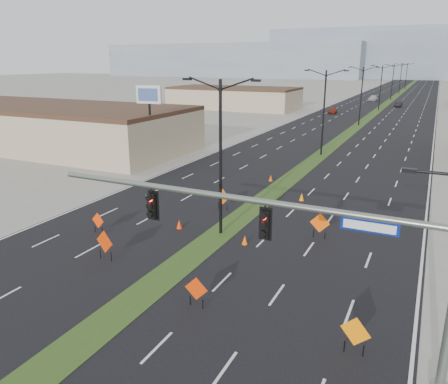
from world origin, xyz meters
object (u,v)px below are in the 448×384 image
at_px(cone_3, 271,178).
at_px(streetlight_1, 324,110).
at_px(car_far, 373,98).
at_px(construction_sign_1, 105,243).
at_px(streetlight_2, 361,94).
at_px(streetlight_5, 401,78).
at_px(car_mid, 398,104).
at_px(streetlight_0, 220,154).
at_px(car_left, 333,111).
at_px(streetlight_6, 406,75).
at_px(construction_sign_5, 320,224).
at_px(cone_1, 245,240).
at_px(construction_sign_3, 196,290).
at_px(pole_sign_west, 149,101).
at_px(cone_0, 179,224).
at_px(cone_2, 302,197).
at_px(streetlight_4, 393,81).
at_px(streetlight_3, 381,86).
at_px(construction_sign_0, 98,221).
at_px(construction_sign_2, 223,197).
at_px(construction_sign_4, 355,333).

bearing_deg(cone_3, streetlight_1, 84.21).
distance_m(car_far, construction_sign_1, 114.96).
relative_size(streetlight_2, construction_sign_1, 5.51).
bearing_deg(streetlight_5, car_mid, -85.66).
xyz_separation_m(streetlight_0, car_left, (-8.07, 72.09, -4.78)).
height_order(streetlight_0, car_far, streetlight_0).
xyz_separation_m(streetlight_6, construction_sign_1, (-4.22, -174.51, -4.34)).
height_order(construction_sign_5, cone_1, construction_sign_5).
height_order(streetlight_5, construction_sign_3, streetlight_5).
distance_m(car_left, construction_sign_5, 71.54).
relative_size(streetlight_2, pole_sign_west, 1.17).
bearing_deg(streetlight_0, pole_sign_west, 136.83).
relative_size(streetlight_1, cone_0, 15.35).
height_order(construction_sign_3, construction_sign_5, construction_sign_5).
relative_size(streetlight_0, car_mid, 2.59).
distance_m(streetlight_1, cone_2, 19.65).
distance_m(streetlight_0, pole_sign_west, 21.20).
bearing_deg(car_mid, streetlight_4, 104.76).
height_order(car_left, pole_sign_west, pole_sign_west).
bearing_deg(cone_2, construction_sign_1, -114.32).
bearing_deg(car_mid, construction_sign_5, -84.39).
distance_m(streetlight_3, cone_1, 85.20).
bearing_deg(car_left, car_mid, 58.31).
xyz_separation_m(streetlight_3, pole_sign_west, (-15.43, -69.53, 1.51)).
bearing_deg(construction_sign_0, car_mid, 91.27).
bearing_deg(construction_sign_1, streetlight_5, 99.77).
bearing_deg(car_far, construction_sign_2, -87.24).
bearing_deg(cone_2, streetlight_3, 92.22).
bearing_deg(construction_sign_4, streetlight_0, 152.58).
height_order(streetlight_6, pole_sign_west, streetlight_6).
height_order(car_far, construction_sign_5, construction_sign_5).
xyz_separation_m(streetlight_4, car_left, (-8.07, -39.91, -4.78)).
bearing_deg(cone_2, car_left, 99.90).
distance_m(construction_sign_2, construction_sign_5, 8.51).
bearing_deg(construction_sign_5, cone_1, -144.78).
height_order(streetlight_4, construction_sign_4, streetlight_4).
distance_m(construction_sign_3, cone_0, 10.10).
height_order(car_mid, cone_3, car_mid).
relative_size(streetlight_0, streetlight_1, 1.00).
bearing_deg(streetlight_4, cone_3, -90.84).
relative_size(streetlight_6, cone_0, 15.35).
bearing_deg(streetlight_4, construction_sign_4, -85.19).
xyz_separation_m(streetlight_0, streetlight_5, (0.00, 140.00, 0.00)).
bearing_deg(streetlight_0, streetlight_2, 90.00).
xyz_separation_m(streetlight_5, pole_sign_west, (-15.43, -125.53, 1.51)).
bearing_deg(car_mid, cone_0, -89.96).
bearing_deg(streetlight_4, streetlight_6, 90.00).
xyz_separation_m(car_left, cone_3, (6.63, -58.23, -0.32)).
distance_m(streetlight_6, cone_0, 168.56).
xyz_separation_m(car_mid, construction_sign_1, (-7.76, -99.89, 0.44)).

